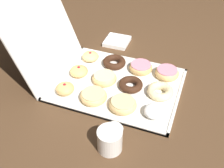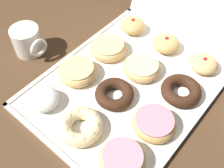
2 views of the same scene
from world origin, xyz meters
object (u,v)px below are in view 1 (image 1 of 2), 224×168
Objects in this scene: chocolate_cake_ring_donut_4 at (131,85)px; glazed_ring_donut_6 at (93,96)px; cruller_donut_1 at (160,91)px; napkin_stack at (117,41)px; glazed_ring_donut_3 at (123,104)px; jelly_filled_donut_9 at (65,89)px; pink_frosted_donut_5 at (141,67)px; glazed_ring_donut_7 at (104,78)px; chocolate_cake_ring_donut_8 at (114,62)px; donut_box at (117,85)px; powdered_filled_donut_0 at (154,111)px; jelly_filled_donut_10 at (79,71)px; pink_frosted_donut_2 at (167,73)px; coffee_mug at (110,139)px; jelly_filled_donut_11 at (90,56)px.

chocolate_cake_ring_donut_4 is 0.93× the size of glazed_ring_donut_6.
cruller_donut_1 is 0.48m from napkin_stack.
napkin_stack is at bearing 43.16° from cruller_donut_1.
jelly_filled_donut_9 is at bearing 90.03° from glazed_ring_donut_3.
cruller_donut_1 is 0.19m from pink_frosted_donut_5.
glazed_ring_donut_7 reaches higher than napkin_stack.
donut_box is at bearing -154.19° from chocolate_cake_ring_donut_8.
powdered_filled_donut_0 is 0.72× the size of glazed_ring_donut_3.
pink_frosted_donut_5 is 0.96× the size of glazed_ring_donut_6.
glazed_ring_donut_3 is 0.19m from glazed_ring_donut_7.
cruller_donut_1 is at bearing -89.72° from jelly_filled_donut_10.
jelly_filled_donut_9 reaches higher than glazed_ring_donut_3.
glazed_ring_donut_3 is (-0.28, 0.13, -0.00)m from pink_frosted_donut_2.
jelly_filled_donut_9 reaches higher than chocolate_cake_ring_donut_8.
coffee_mug is at bearing -162.19° from napkin_stack.
chocolate_cake_ring_donut_4 is 0.95× the size of glazed_ring_donut_7.
donut_box is 6.60× the size of jelly_filled_donut_10.
glazed_ring_donut_6 is 1.03× the size of glazed_ring_donut_7.
jelly_filled_donut_10 is (-0.00, 0.20, 0.03)m from donut_box.
jelly_filled_donut_9 is (-0.00, 0.40, 0.00)m from powdered_filled_donut_0.
pink_frosted_donut_2 is 1.32× the size of jelly_filled_donut_11.
glazed_ring_donut_6 is 0.91× the size of napkin_stack.
chocolate_cake_ring_donut_4 is 0.84× the size of napkin_stack.
jelly_filled_donut_9 and jelly_filled_donut_10 have the same top height.
glazed_ring_donut_7 is (-0.01, 0.27, -0.00)m from cruller_donut_1.
chocolate_cake_ring_donut_4 is 0.19m from chocolate_cake_ring_donut_8.
cruller_donut_1 and pink_frosted_donut_5 have the same top height.
pink_frosted_donut_5 is at bearing -26.18° from glazed_ring_donut_6.
chocolate_cake_ring_donut_4 reaches higher than donut_box.
jelly_filled_donut_10 reaches higher than chocolate_cake_ring_donut_4.
powdered_filled_donut_0 is 0.19m from chocolate_cake_ring_donut_4.
glazed_ring_donut_7 is (0.13, 0.27, -0.00)m from powdered_filled_donut_0.
pink_frosted_donut_5 is 1.32× the size of jelly_filled_donut_10.
jelly_filled_donut_9 is at bearing 179.09° from jelly_filled_donut_10.
pink_frosted_donut_2 is 0.86× the size of napkin_stack.
cruller_donut_1 is 1.00× the size of glazed_ring_donut_3.
glazed_ring_donut_7 is at bearing -179.32° from chocolate_cake_ring_donut_8.
powdered_filled_donut_0 is 0.73× the size of glazed_ring_donut_7.
pink_frosted_donut_5 is 1.34× the size of jelly_filled_donut_11.
powdered_filled_donut_0 is 0.75× the size of pink_frosted_donut_2.
donut_box is at bearing -25.27° from glazed_ring_donut_6.
pink_frosted_donut_2 reaches higher than glazed_ring_donut_3.
cruller_donut_1 is at bearing -88.88° from glazed_ring_donut_7.
coffee_mug reaches higher than napkin_stack.
powdered_filled_donut_0 is at bearing -115.74° from glazed_ring_donut_7.
pink_frosted_donut_2 is 0.30m from glazed_ring_donut_7.
coffee_mug is (-0.34, -0.16, 0.02)m from glazed_ring_donut_7.
jelly_filled_donut_11 is (0.14, 0.00, -0.00)m from jelly_filled_donut_10.
cruller_donut_1 is 0.40m from jelly_filled_donut_10.
glazed_ring_donut_6 is (-0.13, 0.26, -0.00)m from cruller_donut_1.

